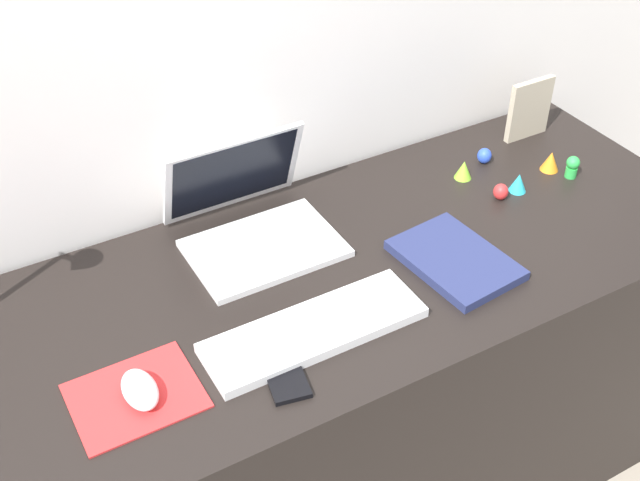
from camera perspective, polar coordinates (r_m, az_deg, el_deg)
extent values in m
cube|color=silver|center=(1.85, -4.45, 4.87)|extent=(2.87, 0.05, 1.54)
cube|color=black|center=(1.88, 1.04, -10.74)|extent=(1.67, 0.63, 0.74)
cube|color=white|center=(1.66, -3.87, -0.54)|extent=(0.30, 0.21, 0.01)
cube|color=white|center=(1.70, -6.10, 4.65)|extent=(0.30, 0.07, 0.19)
cube|color=black|center=(1.70, -6.02, 4.61)|extent=(0.27, 0.06, 0.17)
cube|color=white|center=(1.48, -0.41, -6.24)|extent=(0.41, 0.13, 0.02)
cube|color=red|center=(1.42, -12.72, -10.51)|extent=(0.21, 0.17, 0.00)
ellipsoid|color=white|center=(1.40, -12.43, -10.10)|extent=(0.06, 0.10, 0.03)
cube|color=black|center=(1.41, -2.55, -9.20)|extent=(0.09, 0.14, 0.01)
cube|color=navy|center=(1.65, 9.38, -1.34)|extent=(0.19, 0.26, 0.02)
cube|color=#B2A58C|center=(2.06, 14.36, 8.85)|extent=(0.12, 0.02, 0.15)
cylinder|color=green|center=(1.96, 17.07, 4.58)|extent=(0.03, 0.03, 0.02)
sphere|color=green|center=(1.95, 17.21, 5.20)|extent=(0.03, 0.03, 0.03)
cone|color=orange|center=(1.96, 15.75, 5.35)|extent=(0.04, 0.04, 0.05)
cone|color=#28B7CC|center=(1.87, 13.64, 3.94)|extent=(0.04, 0.04, 0.04)
cone|color=#8CDB33|center=(1.89, 9.96, 4.88)|extent=(0.04, 0.04, 0.04)
ellipsoid|color=blue|center=(1.96, 11.37, 5.80)|extent=(0.03, 0.03, 0.04)
ellipsoid|color=red|center=(1.84, 12.47, 3.34)|extent=(0.03, 0.03, 0.04)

